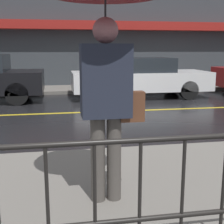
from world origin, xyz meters
TOP-DOWN VIEW (x-y plane):
  - ground_plane at (0.00, 0.00)m, footprint 80.00×80.00m
  - sidewalk_near at (0.00, -4.99)m, footprint 28.00×3.11m
  - sidewalk_far at (0.00, 4.43)m, footprint 28.00×1.99m
  - lane_marking at (0.00, 0.00)m, footprint 25.20×0.12m
  - building_storefront at (0.00, 5.55)m, footprint 28.00×0.85m
  - pedestrian at (-1.20, -5.12)m, footprint 1.04×1.04m
  - car_white at (1.13, 2.29)m, footprint 4.67×1.73m

SIDE VIEW (x-z plane):
  - ground_plane at x=0.00m, z-range 0.00..0.00m
  - lane_marking at x=0.00m, z-range 0.00..0.01m
  - sidewalk_near at x=0.00m, z-range 0.00..0.12m
  - sidewalk_far at x=0.00m, z-range 0.00..0.12m
  - car_white at x=1.13m, z-range 0.02..1.38m
  - pedestrian at x=-1.20m, z-range 0.72..2.97m
  - building_storefront at x=0.00m, z-range -0.04..6.43m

